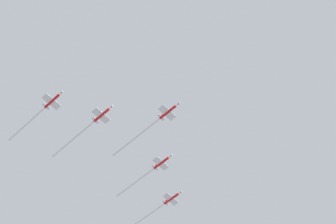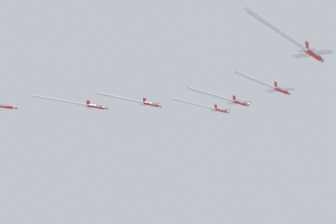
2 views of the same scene
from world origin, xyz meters
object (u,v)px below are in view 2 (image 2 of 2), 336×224
(jet_port_trail, at_px, (299,45))
(jet_port_inner, at_px, (139,102))
(jet_lead, at_px, (209,108))
(jet_starboard_inner, at_px, (228,99))
(jet_starboard_outer, at_px, (271,86))
(jet_port_outer, at_px, (81,104))

(jet_port_trail, bearing_deg, jet_port_inner, 151.15)
(jet_port_inner, relative_size, jet_port_trail, 0.89)
(jet_lead, height_order, jet_port_inner, jet_port_inner)
(jet_lead, height_order, jet_starboard_inner, jet_lead)
(jet_lead, relative_size, jet_starboard_outer, 1.12)
(jet_starboard_outer, xyz_separation_m, jet_port_trail, (-17.11, -31.37, 1.72))
(jet_starboard_inner, bearing_deg, jet_port_outer, -169.98)
(jet_port_outer, relative_size, jet_starboard_outer, 1.03)
(jet_starboard_outer, height_order, jet_port_trail, jet_port_trail)
(jet_starboard_outer, bearing_deg, jet_port_outer, -179.67)
(jet_port_inner, relative_size, jet_starboard_outer, 1.01)
(jet_starboard_inner, relative_size, jet_port_trail, 0.97)
(jet_port_inner, distance_m, jet_port_trail, 85.11)
(jet_port_inner, relative_size, jet_port_outer, 0.98)
(jet_port_trail, bearing_deg, jet_lead, 132.70)
(jet_port_inner, xyz_separation_m, jet_port_trail, (1.64, -85.10, -0.43))
(jet_lead, distance_m, jet_port_inner, 27.01)
(jet_lead, height_order, jet_port_outer, jet_port_outer)
(jet_lead, distance_m, jet_port_outer, 48.19)
(jet_port_inner, bearing_deg, jet_lead, 46.31)
(jet_port_inner, bearing_deg, jet_port_trail, -28.85)
(jet_port_inner, relative_size, jet_starboard_inner, 0.93)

